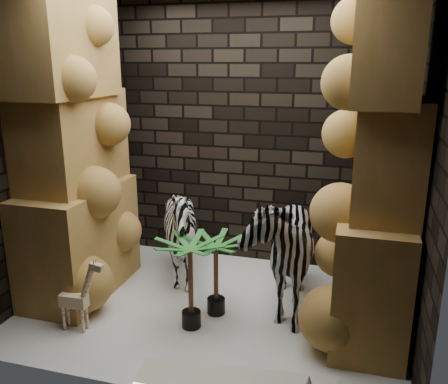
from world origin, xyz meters
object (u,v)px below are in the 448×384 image
(zebra_left, at_px, (181,238))
(palm_front, at_px, (216,276))
(giraffe_toy, at_px, (73,293))
(zebra_right, at_px, (279,236))
(palm_back, at_px, (191,284))

(zebra_left, relative_size, palm_front, 1.50)
(zebra_left, relative_size, giraffe_toy, 1.60)
(zebra_right, bearing_deg, palm_front, -158.68)
(giraffe_toy, height_order, palm_back, palm_back)
(giraffe_toy, height_order, palm_front, palm_front)
(zebra_right, distance_m, giraffe_toy, 1.91)
(giraffe_toy, distance_m, palm_back, 1.03)
(zebra_right, relative_size, palm_back, 1.71)
(zebra_left, xyz_separation_m, palm_front, (0.52, -0.48, -0.14))
(giraffe_toy, bearing_deg, palm_back, 15.74)
(zebra_left, height_order, palm_back, zebra_left)
(zebra_right, bearing_deg, giraffe_toy, -159.70)
(zebra_right, relative_size, zebra_left, 1.26)
(zebra_right, distance_m, zebra_left, 1.08)
(palm_front, height_order, palm_back, palm_back)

